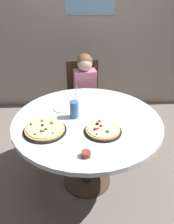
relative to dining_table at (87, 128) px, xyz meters
The scene contains 10 objects.
ground_plane 0.66m from the dining_table, ahead, with size 8.00×8.00×0.00m, color slate.
wall_with_window 1.92m from the dining_table, 89.98° to the left, with size 5.20×0.14×2.90m.
dining_table is the anchor object (origin of this frame).
chair_wooden 0.98m from the dining_table, 90.80° to the left, with size 0.46×0.46×0.95m.
diner_child 0.81m from the dining_table, 89.19° to the left, with size 0.30×0.43×1.08m.
pizza_veggie 0.25m from the dining_table, 57.63° to the right, with size 0.31×0.31×0.05m.
pizza_cheese 0.41m from the dining_table, 154.41° to the right, with size 0.36×0.36×0.05m.
soda_cup 0.21m from the dining_table, 157.84° to the left, with size 0.08×0.08×0.31m.
sauce_bowl 0.51m from the dining_table, 92.72° to the right, with size 0.07×0.07×0.04m, color brown.
plate_small 0.32m from the dining_table, 137.73° to the left, with size 0.18×0.18×0.01m, color white.
Camera 1 is at (-0.06, -1.84, 1.91)m, focal length 39.11 mm.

